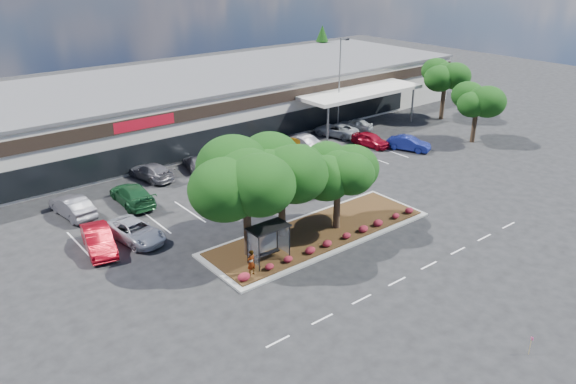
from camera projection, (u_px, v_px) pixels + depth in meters
ground at (377, 247)px, 39.97m from camera, size 160.00×160.00×0.00m
retail_store at (157, 108)px, 63.12m from camera, size 80.40×25.20×6.25m
landscape_island at (318, 233)px, 41.65m from camera, size 18.00×6.00×0.26m
lane_markings at (285, 201)px, 47.37m from camera, size 33.12×20.06×0.01m
shrub_row at (338, 239)px, 39.99m from camera, size 17.00×0.80×0.50m
bus_shelter at (267, 233)px, 36.88m from camera, size 2.75×1.55×2.59m
island_tree_west at (247, 201)px, 36.96m from camera, size 7.20×7.20×7.89m
island_tree_mid at (282, 189)px, 39.58m from camera, size 6.60×6.60×7.32m
island_tree_east at (338, 187)px, 40.96m from camera, size 5.80×5.80×6.50m
tree_east_near at (476, 113)px, 60.81m from camera, size 5.60×5.60×6.51m
tree_east_far at (444, 89)px, 69.21m from camera, size 6.40×6.40×7.62m
conifer_north_east at (322, 54)px, 89.34m from camera, size 3.96×3.96×9.00m
person_waiting at (251, 263)px, 35.61m from camera, size 0.72×0.53×1.80m
light_pole at (340, 91)px, 64.05m from camera, size 1.43×0.56×10.65m
survey_stake at (531, 343)px, 28.97m from camera, size 0.07×0.14×1.08m
car_0 at (99, 240)px, 39.10m from camera, size 2.69×5.28×1.66m
car_1 at (135, 231)px, 40.58m from camera, size 3.29×5.57×1.45m
car_2 at (219, 190)px, 47.79m from camera, size 2.04×4.24×1.40m
car_3 at (288, 182)px, 48.89m from camera, size 3.17×5.45×1.70m
car_4 at (312, 177)px, 49.97m from camera, size 2.30×5.34×1.71m
car_5 at (296, 165)px, 53.26m from camera, size 2.45×5.06×1.42m
car_6 at (327, 157)px, 55.21m from camera, size 3.31×5.11×1.62m
car_7 at (371, 140)px, 60.38m from camera, size 2.37×4.62×1.51m
car_8 at (409, 143)px, 59.21m from camera, size 3.18×4.76×1.48m
car_9 at (72, 206)px, 44.30m from camera, size 2.32×5.20×1.66m
car_10 at (132, 195)px, 46.46m from camera, size 2.60×5.84×1.67m
car_11 at (151, 171)px, 51.60m from camera, size 3.00×5.47×1.50m
car_12 at (196, 163)px, 53.88m from camera, size 2.89×4.92×1.34m
car_14 at (296, 143)px, 59.52m from camera, size 2.65×4.67×1.46m
car_15 at (300, 142)px, 59.47m from camera, size 2.09×5.06×1.63m
car_16 at (336, 130)px, 63.86m from camera, size 3.74×5.62×1.43m
car_17 at (355, 124)px, 65.93m from camera, size 3.17×4.44×1.40m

